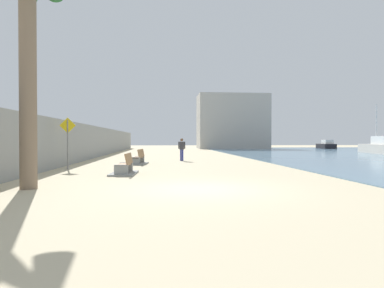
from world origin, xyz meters
name	(u,v)px	position (x,y,z in m)	size (l,w,h in m)	color
ground_plane	(177,158)	(0.00, 18.00, 0.00)	(120.00, 120.00, 0.00)	#C6B793
seawall	(89,142)	(-7.50, 18.00, 1.39)	(0.80, 64.00, 2.77)	gray
palm_tree	(29,19)	(-5.57, 0.58, 5.54)	(2.59, 2.67, 7.83)	#7A6651
bench_near	(124,169)	(-3.01, 4.84, 0.23)	(1.20, 2.15, 0.98)	gray
bench_far	(138,161)	(-2.86, 10.94, 0.23)	(1.37, 2.23, 0.98)	gray
person_walking	(182,148)	(0.17, 14.03, 0.99)	(0.53, 0.23, 1.70)	navy
boat_distant	(326,145)	(26.74, 43.68, 0.60)	(2.43, 4.57, 1.50)	black
boat_nearest	(379,147)	(22.77, 24.16, 0.77)	(3.25, 7.96, 5.58)	beige
pedestrian_sign	(68,137)	(-6.34, 7.60, 1.73)	(0.85, 0.08, 2.79)	slate
harbor_building	(232,122)	(10.82, 46.00, 4.68)	(12.00, 6.00, 9.37)	#ADAAA3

